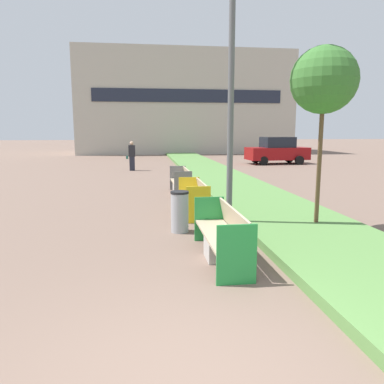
{
  "coord_description": "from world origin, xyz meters",
  "views": [
    {
      "loc": [
        -0.48,
        -3.09,
        2.32
      ],
      "look_at": [
        0.9,
        7.21,
        0.6
      ],
      "focal_mm": 35.0,
      "sensor_mm": 36.0,
      "label": 1
    }
  ],
  "objects_px": {
    "litter_bin": "(180,212)",
    "pedestrian_walking": "(132,156)",
    "sapling_tree_near": "(324,81)",
    "bench_green_frame": "(223,239)",
    "bench_grey_frame": "(181,184)",
    "bench_yellow_frame": "(195,202)",
    "street_lamp_post": "(232,39)",
    "parked_car_distant": "(277,151)"
  },
  "relations": [
    {
      "from": "litter_bin",
      "to": "pedestrian_walking",
      "type": "xyz_separation_m",
      "value": [
        -1.41,
        13.59,
        0.38
      ]
    },
    {
      "from": "litter_bin",
      "to": "sapling_tree_near",
      "type": "bearing_deg",
      "value": -3.86
    },
    {
      "from": "bench_green_frame",
      "to": "pedestrian_walking",
      "type": "height_order",
      "value": "pedestrian_walking"
    },
    {
      "from": "bench_grey_frame",
      "to": "sapling_tree_near",
      "type": "relative_size",
      "value": 0.47
    },
    {
      "from": "bench_yellow_frame",
      "to": "litter_bin",
      "type": "height_order",
      "value": "litter_bin"
    },
    {
      "from": "street_lamp_post",
      "to": "litter_bin",
      "type": "bearing_deg",
      "value": -171.99
    },
    {
      "from": "bench_grey_frame",
      "to": "sapling_tree_near",
      "type": "bearing_deg",
      "value": -64.15
    },
    {
      "from": "street_lamp_post",
      "to": "bench_grey_frame",
      "type": "bearing_deg",
      "value": 96.94
    },
    {
      "from": "bench_green_frame",
      "to": "street_lamp_post",
      "type": "bearing_deg",
      "value": 73.78
    },
    {
      "from": "bench_yellow_frame",
      "to": "bench_grey_frame",
      "type": "bearing_deg",
      "value": 89.98
    },
    {
      "from": "sapling_tree_near",
      "to": "pedestrian_walking",
      "type": "distance_m",
      "value": 14.78
    },
    {
      "from": "bench_green_frame",
      "to": "litter_bin",
      "type": "relative_size",
      "value": 2.5
    },
    {
      "from": "bench_yellow_frame",
      "to": "pedestrian_walking",
      "type": "xyz_separation_m",
      "value": [
        -1.99,
        11.9,
        0.5
      ]
    },
    {
      "from": "sapling_tree_near",
      "to": "street_lamp_post",
      "type": "bearing_deg",
      "value": 169.17
    },
    {
      "from": "sapling_tree_near",
      "to": "bench_green_frame",
      "type": "bearing_deg",
      "value": -146.94
    },
    {
      "from": "bench_grey_frame",
      "to": "litter_bin",
      "type": "relative_size",
      "value": 2.08
    },
    {
      "from": "bench_green_frame",
      "to": "pedestrian_walking",
      "type": "relative_size",
      "value": 1.4
    },
    {
      "from": "bench_green_frame",
      "to": "bench_grey_frame",
      "type": "relative_size",
      "value": 1.21
    },
    {
      "from": "bench_grey_frame",
      "to": "pedestrian_walking",
      "type": "bearing_deg",
      "value": 103.37
    },
    {
      "from": "pedestrian_walking",
      "to": "bench_grey_frame",
      "type": "bearing_deg",
      "value": -76.63
    },
    {
      "from": "bench_grey_frame",
      "to": "pedestrian_walking",
      "type": "xyz_separation_m",
      "value": [
        -1.99,
        8.38,
        0.49
      ]
    },
    {
      "from": "pedestrian_walking",
      "to": "parked_car_distant",
      "type": "height_order",
      "value": "parked_car_distant"
    },
    {
      "from": "street_lamp_post",
      "to": "parked_car_distant",
      "type": "xyz_separation_m",
      "value": [
        7.3,
        16.53,
        -3.39
      ]
    },
    {
      "from": "parked_car_distant",
      "to": "litter_bin",
      "type": "bearing_deg",
      "value": -121.51
    },
    {
      "from": "bench_grey_frame",
      "to": "street_lamp_post",
      "type": "bearing_deg",
      "value": -83.06
    },
    {
      "from": "bench_green_frame",
      "to": "street_lamp_post",
      "type": "distance_m",
      "value": 4.49
    },
    {
      "from": "bench_grey_frame",
      "to": "parked_car_distant",
      "type": "height_order",
      "value": "parked_car_distant"
    },
    {
      "from": "bench_grey_frame",
      "to": "pedestrian_walking",
      "type": "distance_m",
      "value": 8.62
    },
    {
      "from": "bench_green_frame",
      "to": "sapling_tree_near",
      "type": "height_order",
      "value": "sapling_tree_near"
    },
    {
      "from": "sapling_tree_near",
      "to": "bench_grey_frame",
      "type": "bearing_deg",
      "value": 115.85
    },
    {
      "from": "litter_bin",
      "to": "bench_grey_frame",
      "type": "bearing_deg",
      "value": 83.61
    },
    {
      "from": "bench_yellow_frame",
      "to": "parked_car_distant",
      "type": "relative_size",
      "value": 0.44
    },
    {
      "from": "sapling_tree_near",
      "to": "pedestrian_walking",
      "type": "xyz_separation_m",
      "value": [
        -4.62,
        13.8,
        -2.54
      ]
    },
    {
      "from": "litter_bin",
      "to": "street_lamp_post",
      "type": "relative_size",
      "value": 0.12
    },
    {
      "from": "street_lamp_post",
      "to": "sapling_tree_near",
      "type": "relative_size",
      "value": 1.88
    },
    {
      "from": "bench_grey_frame",
      "to": "sapling_tree_near",
      "type": "distance_m",
      "value": 6.75
    },
    {
      "from": "bench_yellow_frame",
      "to": "parked_car_distant",
      "type": "height_order",
      "value": "parked_car_distant"
    },
    {
      "from": "street_lamp_post",
      "to": "parked_car_distant",
      "type": "distance_m",
      "value": 18.39
    },
    {
      "from": "street_lamp_post",
      "to": "pedestrian_walking",
      "type": "distance_m",
      "value": 14.1
    },
    {
      "from": "litter_bin",
      "to": "parked_car_distant",
      "type": "bearing_deg",
      "value": 63.04
    },
    {
      "from": "bench_green_frame",
      "to": "bench_yellow_frame",
      "type": "height_order",
      "value": "same"
    },
    {
      "from": "street_lamp_post",
      "to": "sapling_tree_near",
      "type": "height_order",
      "value": "street_lamp_post"
    }
  ]
}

